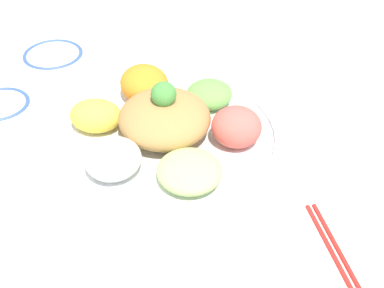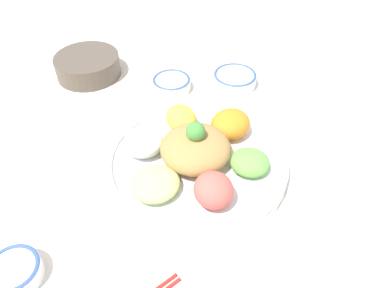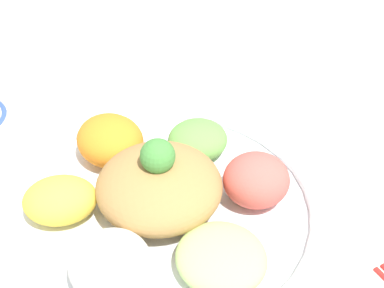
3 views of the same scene
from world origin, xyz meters
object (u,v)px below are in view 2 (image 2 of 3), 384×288
at_px(rice_bowl_blue, 235,79).
at_px(sauce_bowl_dark, 14,272).
at_px(side_serving_bowl, 88,64).
at_px(serving_spoon_main, 320,109).
at_px(sauce_bowl_red, 172,83).
at_px(salad_platter, 195,156).

relative_size(rice_bowl_blue, sauce_bowl_dark, 1.32).
distance_m(sauce_bowl_dark, side_serving_bowl, 0.62).
xyz_separation_m(rice_bowl_blue, side_serving_bowl, (0.37, -0.18, 0.01)).
bearing_deg(sauce_bowl_dark, serving_spoon_main, -161.74).
distance_m(sauce_bowl_dark, serving_spoon_main, 0.76).
relative_size(sauce_bowl_dark, side_serving_bowl, 0.49).
xyz_separation_m(sauce_bowl_red, sauce_bowl_dark, (0.39, 0.44, 0.00)).
bearing_deg(salad_platter, sauce_bowl_dark, 22.66).
bearing_deg(sauce_bowl_red, serving_spoon_main, 148.39).
bearing_deg(side_serving_bowl, sauce_bowl_dark, 72.29).
height_order(side_serving_bowl, serving_spoon_main, side_serving_bowl).
bearing_deg(sauce_bowl_red, side_serving_bowl, -34.61).
distance_m(salad_platter, sauce_bowl_red, 0.30).
distance_m(rice_bowl_blue, side_serving_bowl, 0.41).
distance_m(salad_platter, side_serving_bowl, 0.47).
distance_m(salad_platter, serving_spoon_main, 0.38).
bearing_deg(salad_platter, side_serving_bowl, -68.06).
xyz_separation_m(sauce_bowl_dark, serving_spoon_main, (-0.73, -0.24, -0.02)).
bearing_deg(sauce_bowl_red, rice_bowl_blue, 168.52).
xyz_separation_m(salad_platter, side_serving_bowl, (0.18, -0.44, 0.00)).
height_order(sauce_bowl_red, rice_bowl_blue, rice_bowl_blue).
bearing_deg(rice_bowl_blue, side_serving_bowl, -25.16).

